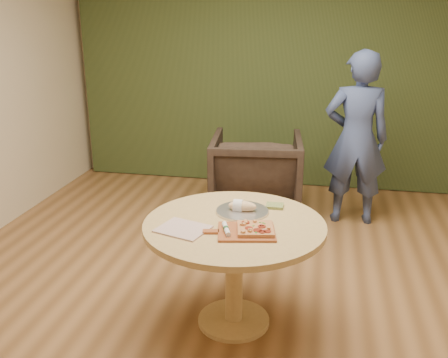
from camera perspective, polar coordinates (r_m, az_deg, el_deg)
room_shell at (r=3.20m, az=0.90°, el=6.96°), size 5.04×6.04×2.84m
curtain at (r=6.04m, az=5.99°, el=12.38°), size 4.80×0.14×2.78m
pedestal_table at (r=3.30m, az=1.18°, el=-7.24°), size 1.18×1.18×0.75m
pizza_paddle at (r=3.09m, az=2.38°, el=-6.04°), size 0.47×0.34×0.01m
flatbread_pizza at (r=3.09m, az=3.58°, el=-5.68°), size 0.26×0.26×0.04m
cutlery_roll at (r=3.07m, az=0.25°, el=-5.71°), size 0.09×0.19×0.03m
newspaper at (r=3.14m, az=-4.71°, el=-5.71°), size 0.36×0.33×0.01m
serving_tray at (r=3.40m, az=2.11°, el=-3.69°), size 0.36×0.36×0.02m
bread_roll at (r=3.39m, az=1.97°, el=-3.11°), size 0.19×0.09×0.09m
green_packet at (r=3.50m, az=5.82°, el=-3.07°), size 0.12×0.10×0.02m
armchair at (r=5.21m, az=3.71°, el=0.99°), size 1.00×0.94×0.94m
person_standing at (r=5.06m, az=14.87°, el=4.44°), size 0.66×0.46×1.72m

